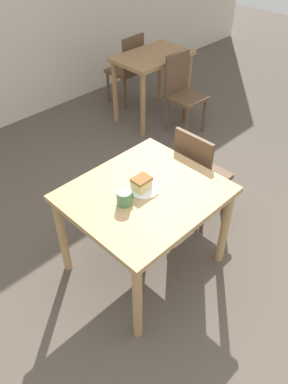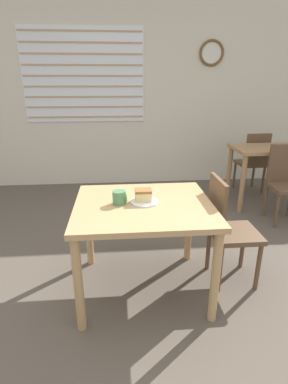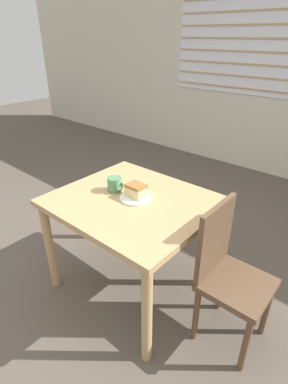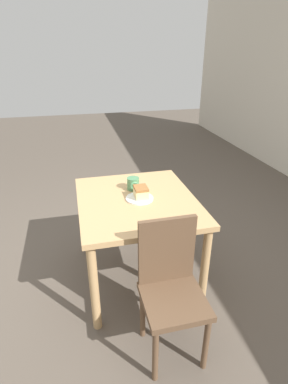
# 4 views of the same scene
# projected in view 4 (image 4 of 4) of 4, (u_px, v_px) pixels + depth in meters

# --- Properties ---
(ground_plane) EXTENTS (14.00, 14.00, 0.00)m
(ground_plane) POSITION_uv_depth(u_px,v_px,m) (100.00, 281.00, 2.50)
(ground_plane) COLOR brown
(dining_table_near) EXTENTS (1.00, 0.87, 0.74)m
(dining_table_near) POSITION_uv_depth(u_px,v_px,m) (137.00, 211.00, 2.30)
(dining_table_near) COLOR tan
(dining_table_near) RESTS_ON ground_plane
(chair_near_window) EXTENTS (0.37, 0.37, 0.89)m
(chair_near_window) POSITION_uv_depth(u_px,v_px,m) (171.00, 286.00, 1.78)
(chair_near_window) COLOR brown
(chair_near_window) RESTS_ON ground_plane
(plate) EXTENTS (0.21, 0.21, 0.01)m
(plate) POSITION_uv_depth(u_px,v_px,m) (140.00, 198.00, 2.24)
(plate) COLOR white
(plate) RESTS_ON dining_table_near
(cake_slice) EXTENTS (0.12, 0.10, 0.08)m
(cake_slice) POSITION_uv_depth(u_px,v_px,m) (141.00, 192.00, 2.23)
(cake_slice) COLOR #E5CC89
(cake_slice) RESTS_ON plate
(coffee_mug) EXTENTS (0.10, 0.10, 0.10)m
(coffee_mug) POSITION_uv_depth(u_px,v_px,m) (133.00, 184.00, 2.38)
(coffee_mug) COLOR #4C8456
(coffee_mug) RESTS_ON dining_table_near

